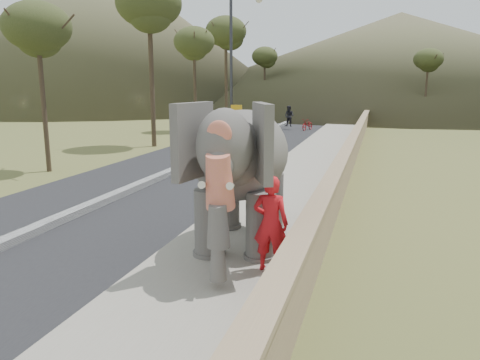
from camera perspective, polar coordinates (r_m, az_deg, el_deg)
ground at (r=9.66m, az=-1.15°, el=-9.84°), size 160.00×160.00×0.00m
road at (r=20.41m, az=-6.00°, el=1.75°), size 7.00×120.00×0.03m
median at (r=20.39m, az=-6.00°, el=2.01°), size 0.35×120.00×0.22m
walkway at (r=19.07m, az=8.02°, el=1.17°), size 3.00×120.00×0.15m
parapet at (r=18.82m, az=13.04°, el=2.30°), size 0.30×120.00×1.10m
lamppost at (r=25.51m, az=-0.41°, el=14.77°), size 1.76×0.36×8.00m
signboard at (r=24.84m, az=-0.44°, el=7.39°), size 0.60×0.08×2.40m
hill_left at (r=75.85m, az=-16.77°, el=16.98°), size 60.00×60.00×22.00m
hill_far at (r=78.65m, az=18.75°, el=13.73°), size 80.00×80.00×14.00m
elephant_and_man at (r=9.94m, az=0.34°, el=0.69°), size 2.56×4.38×3.02m
motorcyclist at (r=35.92m, az=7.19°, el=7.19°), size 2.37×1.74×1.83m
trees at (r=37.05m, az=14.00°, el=12.15°), size 48.58×40.96×9.61m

